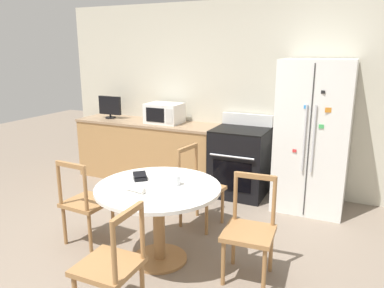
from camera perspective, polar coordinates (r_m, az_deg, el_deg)
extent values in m
plane|color=gray|center=(3.60, -10.59, -18.81)|extent=(14.00, 14.00, 0.00)
cube|color=beige|center=(5.43, 5.20, 7.32)|extent=(5.20, 0.10, 2.60)
cube|color=#AD7F4C|center=(5.75, -6.69, -1.14)|extent=(2.18, 0.62, 0.86)
cube|color=#997A5B|center=(5.65, -6.82, 3.27)|extent=(2.20, 0.64, 0.03)
cube|color=white|center=(4.79, 17.98, 1.14)|extent=(0.83, 0.71, 1.84)
cube|color=#333333|center=(4.44, 17.39, 0.20)|extent=(0.01, 0.01, 1.77)
cylinder|color=silver|center=(4.43, 16.77, 0.80)|extent=(0.02, 0.02, 0.77)
cylinder|color=silver|center=(4.42, 18.05, 0.67)|extent=(0.02, 0.02, 0.77)
cube|color=#338CD8|center=(4.37, 16.99, 5.41)|extent=(0.05, 0.01, 0.04)
cube|color=#3FB259|center=(4.39, 19.09, 2.55)|extent=(0.05, 0.01, 0.04)
cube|color=red|center=(4.49, 15.34, -1.00)|extent=(0.04, 0.01, 0.04)
cube|color=black|center=(4.33, 19.34, 7.48)|extent=(0.04, 0.02, 0.03)
cube|color=orange|center=(4.35, 20.04, 4.88)|extent=(0.07, 0.02, 0.05)
cube|color=black|center=(5.13, 7.28, -2.87)|extent=(0.72, 0.64, 0.90)
cube|color=black|center=(4.87, 6.07, -4.91)|extent=(0.52, 0.01, 0.40)
cylinder|color=silver|center=(4.76, 6.06, -1.93)|extent=(0.59, 0.02, 0.02)
cube|color=black|center=(5.01, 7.44, 2.16)|extent=(0.72, 0.64, 0.02)
cube|color=white|center=(5.27, 8.43, 3.71)|extent=(0.72, 0.06, 0.16)
cube|color=white|center=(5.49, -4.21, 4.72)|extent=(0.50, 0.39, 0.29)
cube|color=black|center=(5.35, -5.66, 4.42)|extent=(0.29, 0.01, 0.20)
cube|color=silver|center=(5.24, -3.52, 4.25)|extent=(0.10, 0.01, 0.21)
cylinder|color=black|center=(6.01, -12.31, 3.97)|extent=(0.16, 0.16, 0.02)
cylinder|color=black|center=(6.01, -12.32, 4.25)|extent=(0.03, 0.03, 0.04)
cube|color=black|center=(5.98, -12.40, 5.78)|extent=(0.38, 0.05, 0.28)
cylinder|color=white|center=(3.43, -5.19, -6.65)|extent=(1.15, 1.15, 0.03)
cylinder|color=#9E7042|center=(3.58, -5.06, -12.05)|extent=(0.11, 0.11, 0.69)
cylinder|color=#9E7042|center=(3.75, -4.94, -16.94)|extent=(0.52, 0.52, 0.03)
cube|color=#9E7042|center=(4.02, -15.61, -8.55)|extent=(0.44, 0.44, 0.04)
cylinder|color=#9E7042|center=(4.33, -15.50, -10.08)|extent=(0.04, 0.04, 0.41)
cylinder|color=#9E7042|center=(4.12, -11.95, -11.17)|extent=(0.04, 0.04, 0.41)
cylinder|color=#9E7042|center=(4.12, -18.85, -11.67)|extent=(0.04, 0.04, 0.41)
cylinder|color=#9E7042|center=(3.89, -15.28, -12.97)|extent=(0.04, 0.04, 0.41)
cylinder|color=#9E7042|center=(3.93, -19.58, -5.56)|extent=(0.04, 0.04, 0.45)
cylinder|color=#9E7042|center=(3.69, -15.93, -6.55)|extent=(0.04, 0.04, 0.45)
cube|color=#9E7042|center=(3.74, -18.05, -3.10)|extent=(0.35, 0.06, 0.04)
cube|color=#9E7042|center=(3.31, 8.64, -13.27)|extent=(0.45, 0.45, 0.04)
cylinder|color=#9E7042|center=(3.25, 10.92, -18.53)|extent=(0.04, 0.04, 0.41)
cylinder|color=#9E7042|center=(3.31, 4.76, -17.63)|extent=(0.04, 0.04, 0.41)
cylinder|color=#9E7042|center=(3.54, 11.94, -15.61)|extent=(0.04, 0.04, 0.41)
cylinder|color=#9E7042|center=(3.60, 6.34, -14.87)|extent=(0.04, 0.04, 0.41)
cylinder|color=#9E7042|center=(3.35, 12.40, -8.48)|extent=(0.04, 0.04, 0.45)
cylinder|color=#9E7042|center=(3.41, 6.63, -7.82)|extent=(0.04, 0.04, 0.45)
cube|color=#9E7042|center=(3.31, 9.63, -4.87)|extent=(0.35, 0.06, 0.04)
cube|color=#9E7042|center=(4.21, 1.50, -6.91)|extent=(0.48, 0.48, 0.04)
cylinder|color=#9E7042|center=(4.36, 4.65, -9.42)|extent=(0.04, 0.04, 0.41)
cylinder|color=#9E7042|center=(4.09, 2.24, -11.06)|extent=(0.04, 0.04, 0.41)
cylinder|color=#9E7042|center=(4.52, 0.80, -8.47)|extent=(0.04, 0.04, 0.41)
cylinder|color=#9E7042|center=(4.26, -1.77, -9.96)|extent=(0.04, 0.04, 0.41)
cylinder|color=#9E7042|center=(4.37, 0.64, -2.73)|extent=(0.04, 0.04, 0.45)
cylinder|color=#9E7042|center=(4.10, -2.01, -3.90)|extent=(0.04, 0.04, 0.45)
cube|color=#9E7042|center=(4.17, -0.65, -0.61)|extent=(0.09, 0.35, 0.04)
cube|color=#9E7042|center=(2.91, -12.64, -17.68)|extent=(0.42, 0.42, 0.04)
cylinder|color=#9E7042|center=(3.23, -13.06, -18.86)|extent=(0.04, 0.04, 0.41)
cylinder|color=#9E7042|center=(3.06, -7.58, -20.65)|extent=(0.04, 0.04, 0.41)
cylinder|color=#9E7042|center=(2.57, -11.82, -15.92)|extent=(0.04, 0.04, 0.45)
cylinder|color=#9E7042|center=(2.81, -7.60, -12.87)|extent=(0.04, 0.04, 0.45)
cube|color=#9E7042|center=(2.60, -9.79, -10.36)|extent=(0.04, 0.34, 0.04)
cylinder|color=silver|center=(3.43, -2.50, -5.50)|extent=(0.09, 0.09, 0.09)
cylinder|color=red|center=(3.44, -2.50, -5.84)|extent=(0.08, 0.08, 0.05)
cylinder|color=silver|center=(3.31, -8.60, -6.80)|extent=(0.20, 0.08, 0.05)
cube|color=black|center=(3.59, -7.87, -5.27)|extent=(0.15, 0.15, 0.03)
cube|color=black|center=(3.61, -7.97, -4.72)|extent=(0.16, 0.15, 0.06)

